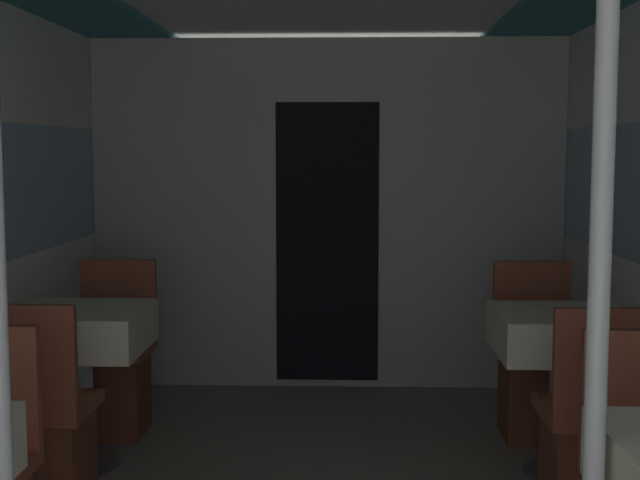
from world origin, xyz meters
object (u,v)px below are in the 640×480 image
object	(u,v)px
dining_table_left_1	(80,337)
chair_left_near_1	(42,446)
chair_right_far_1	(536,382)
chair_left_far_1	(113,378)
chair_right_near_1	(593,452)
dining_table_right_1	(563,340)
support_pole_right_0	(598,312)

from	to	relation	value
dining_table_left_1	chair_left_near_1	world-z (taller)	chair_left_near_1
chair_right_far_1	chair_left_near_1	bearing A→B (deg)	25.99
chair_left_far_1	chair_right_near_1	world-z (taller)	same
chair_left_near_1	chair_right_far_1	world-z (taller)	same
dining_table_left_1	dining_table_right_1	distance (m)	2.22
dining_table_right_1	chair_right_near_1	bearing A→B (deg)	-90.00
chair_left_near_1	chair_right_far_1	size ratio (longest dim) A/B	1.00
chair_left_near_1	support_pole_right_0	world-z (taller)	support_pole_right_0
chair_right_near_1	chair_right_far_1	distance (m)	1.08
support_pole_right_0	dining_table_right_1	bearing A→B (deg)	79.03
dining_table_right_1	chair_left_far_1	bearing A→B (deg)	166.30
dining_table_left_1	chair_left_far_1	distance (m)	0.64
support_pole_right_0	chair_right_far_1	world-z (taller)	support_pole_right_0
support_pole_right_0	chair_right_far_1	bearing A→B (deg)	81.51
support_pole_right_0	chair_left_near_1	bearing A→B (deg)	145.76
dining_table_right_1	chair_right_near_1	world-z (taller)	chair_right_near_1
support_pole_right_0	chair_right_near_1	bearing A→B (deg)	74.55
chair_left_near_1	chair_left_far_1	size ratio (longest dim) A/B	1.00
chair_left_near_1	dining_table_right_1	world-z (taller)	chair_left_near_1
dining_table_left_1	chair_left_far_1	size ratio (longest dim) A/B	0.84
dining_table_right_1	chair_right_far_1	xyz separation A→B (m)	(-0.00, 0.54, -0.34)
chair_left_near_1	dining_table_right_1	distance (m)	2.31
support_pole_right_0	chair_right_near_1	distance (m)	1.54
chair_right_far_1	dining_table_right_1	bearing A→B (deg)	90.00
dining_table_right_1	chair_right_near_1	size ratio (longest dim) A/B	0.84
chair_left_far_1	support_pole_right_0	bearing A→B (deg)	128.44
support_pole_right_0	dining_table_right_1	size ratio (longest dim) A/B	2.86
dining_table_right_1	dining_table_left_1	bearing A→B (deg)	180.00
dining_table_right_1	chair_right_far_1	distance (m)	0.64
dining_table_left_1	chair_right_near_1	distance (m)	2.31
chair_left_far_1	support_pole_right_0	distance (m)	3.11
dining_table_left_1	chair_left_near_1	distance (m)	0.64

